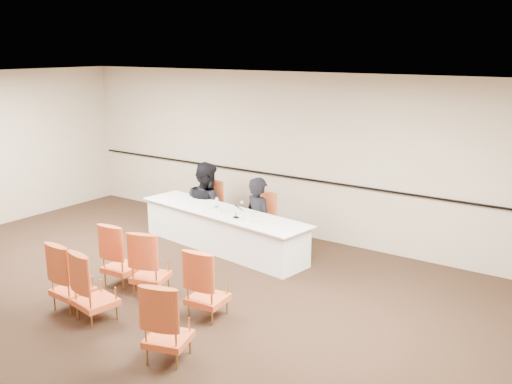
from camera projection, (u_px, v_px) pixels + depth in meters
floor at (134, 310)px, 7.63m from camera, size 10.00×10.00×0.00m
ceiling at (120, 83)px, 6.88m from camera, size 10.00×10.00×0.00m
wall_back at (291, 155)px, 10.44m from camera, size 10.00×0.04×3.00m
wall_rail at (289, 177)px, 10.51m from camera, size 9.80×0.04×0.03m
panel_table at (223, 230)px, 9.87m from camera, size 3.51×1.26×0.69m
panelist_main at (259, 225)px, 10.00m from camera, size 0.74×0.61×1.74m
panelist_main_chair at (259, 220)px, 9.97m from camera, size 0.56×0.56×0.95m
panelist_second at (207, 211)px, 10.87m from camera, size 1.13×1.03×1.89m
panelist_second_chair at (207, 206)px, 10.85m from camera, size 0.56×0.56×0.95m
papers at (240, 216)px, 9.51m from camera, size 0.30×0.22×0.00m
microphone at (236, 210)px, 9.35m from camera, size 0.12×0.20×0.27m
water_bottle at (217, 204)px, 9.80m from camera, size 0.08×0.08×0.23m
drinking_glass at (219, 210)px, 9.66m from camera, size 0.08×0.08×0.10m
coffee_cup at (247, 218)px, 9.17m from camera, size 0.10×0.10×0.13m
aud_chair_front_left at (121, 253)px, 8.37m from camera, size 0.54×0.54×0.95m
aud_chair_front_mid at (150, 262)px, 8.04m from camera, size 0.62×0.62×0.95m
aud_chair_front_right at (207, 283)px, 7.33m from camera, size 0.55×0.55×0.95m
aud_chair_back_left at (72, 275)px, 7.57m from camera, size 0.53×0.53×0.95m
aud_chair_back_mid at (95, 286)px, 7.25m from camera, size 0.58×0.58×0.95m
aud_chair_back_right at (168, 320)px, 6.32m from camera, size 0.63×0.63×0.95m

